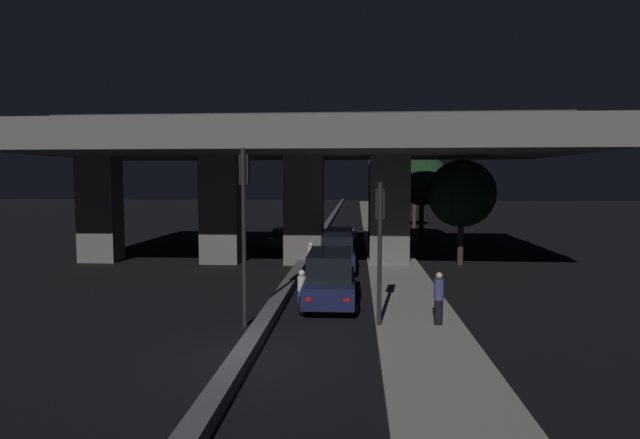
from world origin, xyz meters
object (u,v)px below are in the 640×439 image
car_silver_second_oncoming (304,219)px  motorcycle_blue_filtering_near (302,292)px  car_dark_green_third (341,239)px  car_dark_blue_second (337,251)px  motorcycle_black_filtering_mid (311,258)px  traffic_light_left_of_median (244,206)px  pedestrian_on_sidewalk (439,298)px  traffic_light_right_of_median (380,229)px  car_dark_green_lead_oncoming (285,238)px  car_dark_blue_lead (330,277)px  street_lamp (366,182)px

car_silver_second_oncoming → motorcycle_blue_filtering_near: size_ratio=2.10×
motorcycle_blue_filtering_near → car_dark_green_third: bearing=-5.9°
car_dark_blue_second → motorcycle_black_filtering_mid: (-1.41, 0.20, -0.41)m
car_silver_second_oncoming → motorcycle_blue_filtering_near: (2.95, -28.58, -0.42)m
traffic_light_left_of_median → car_dark_blue_second: (2.59, 10.10, -2.87)m
car_dark_green_third → motorcycle_blue_filtering_near: 14.70m
pedestrian_on_sidewalk → car_silver_second_oncoming: bearing=103.8°
traffic_light_right_of_median → motorcycle_blue_filtering_near: traffic_light_right_of_median is taller
traffic_light_left_of_median → car_dark_green_lead_oncoming: (-1.25, 17.86, -3.16)m
traffic_light_right_of_median → car_silver_second_oncoming: (-5.67, 30.79, -2.15)m
car_dark_green_lead_oncoming → pedestrian_on_sidewalk: pedestrian_on_sidewalk is taller
car_dark_blue_lead → car_dark_green_third: bearing=-0.8°
traffic_light_right_of_median → car_dark_green_third: size_ratio=0.99×
car_dark_green_third → street_lamp: bearing=-19.6°
car_dark_blue_lead → motorcycle_black_filtering_mid: 7.59m
traffic_light_left_of_median → motorcycle_black_filtering_mid: bearing=83.5°
motorcycle_blue_filtering_near → motorcycle_black_filtering_mid: bearing=1.0°
car_dark_blue_lead → car_silver_second_oncoming: (-3.96, 27.95, -0.03)m
car_dark_green_third → pedestrian_on_sidewalk: (3.60, -16.80, 0.17)m
car_dark_green_lead_oncoming → car_dark_green_third: bearing=77.3°
traffic_light_left_of_median → car_silver_second_oncoming: size_ratio=1.38×
motorcycle_blue_filtering_near → motorcycle_black_filtering_mid: size_ratio=1.03×
traffic_light_right_of_median → car_dark_blue_second: bearing=99.7°
car_dark_green_third → pedestrian_on_sidewalk: 17.18m
street_lamp → car_dark_green_third: size_ratio=1.64×
car_silver_second_oncoming → traffic_light_right_of_median: bearing=11.7°
car_dark_blue_second → motorcycle_blue_filtering_near: size_ratio=2.41×
street_lamp → car_dark_blue_second: 11.56m
pedestrian_on_sidewalk → car_dark_green_third: bearing=102.1°
car_dark_blue_lead → car_dark_green_third: car_dark_blue_lead is taller
car_dark_blue_second → car_silver_second_oncoming: (-3.94, 20.71, 0.01)m
traffic_light_right_of_median → car_dark_blue_lead: size_ratio=1.04×
traffic_light_right_of_median → pedestrian_on_sidewalk: (1.89, 0.08, -2.19)m
motorcycle_black_filtering_mid → pedestrian_on_sidewalk: size_ratio=1.13×
traffic_light_right_of_median → car_dark_green_third: bearing=95.8°
car_dark_green_lead_oncoming → motorcycle_black_filtering_mid: (2.42, -7.56, -0.12)m
street_lamp → car_dark_blue_second: street_lamp is taller
motorcycle_black_filtering_mid → traffic_light_left_of_median: bearing=172.9°
traffic_light_right_of_median → car_dark_blue_lead: (-1.71, 2.84, -2.12)m
car_dark_green_lead_oncoming → motorcycle_black_filtering_mid: size_ratio=2.26×
car_dark_green_lead_oncoming → pedestrian_on_sidewalk: 19.26m
car_silver_second_oncoming → pedestrian_on_sidewalk: 31.63m
motorcycle_black_filtering_mid → pedestrian_on_sidewalk: 11.38m
motorcycle_blue_filtering_near → pedestrian_on_sidewalk: bearing=-116.8°
car_dark_green_lead_oncoming → car_silver_second_oncoming: car_silver_second_oncoming is taller
car_dark_blue_second → motorcycle_blue_filtering_near: bearing=171.1°
traffic_light_left_of_median → car_dark_green_third: traffic_light_left_of_median is taller
traffic_light_left_of_median → traffic_light_right_of_median: size_ratio=1.23×
street_lamp → motorcycle_black_filtering_mid: bearing=-106.0°
traffic_light_left_of_median → street_lamp: (4.24, 20.98, 0.68)m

